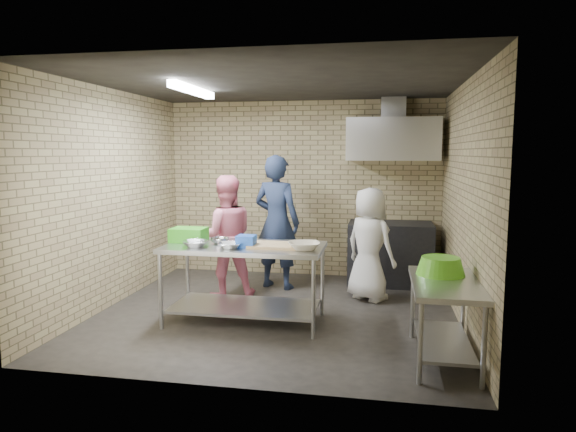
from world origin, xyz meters
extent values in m
plane|color=black|center=(0.00, 0.00, 0.00)|extent=(4.20, 4.20, 0.00)
plane|color=black|center=(0.00, 0.00, 2.70)|extent=(4.20, 4.20, 0.00)
cube|color=tan|center=(0.00, 2.00, 1.35)|extent=(4.20, 0.06, 2.70)
cube|color=tan|center=(0.00, -2.00, 1.35)|extent=(4.20, 0.06, 2.70)
cube|color=tan|center=(-2.10, 0.00, 1.35)|extent=(0.06, 4.00, 2.70)
cube|color=tan|center=(2.10, 0.00, 1.35)|extent=(0.06, 4.00, 2.70)
cube|color=#A9ACB0|center=(-0.29, -0.39, 0.44)|extent=(1.77, 0.88, 0.88)
cube|color=silver|center=(1.80, -1.10, 0.38)|extent=(0.60, 1.20, 0.75)
cube|color=black|center=(1.35, 1.65, 0.45)|extent=(1.20, 0.70, 0.90)
cube|color=silver|center=(1.35, 1.70, 2.10)|extent=(1.30, 0.60, 0.60)
cube|color=#A5A8AD|center=(1.35, 1.85, 2.55)|extent=(0.35, 0.30, 0.30)
cube|color=#3F2B19|center=(1.65, 1.89, 1.92)|extent=(0.80, 0.20, 0.04)
cube|color=white|center=(-1.00, 0.00, 2.64)|extent=(0.10, 1.25, 0.08)
cube|color=green|center=(-0.99, -0.27, 0.96)|extent=(0.39, 0.29, 0.16)
cube|color=blue|center=(-0.24, -0.49, 0.95)|extent=(0.20, 0.20, 0.13)
cube|color=tan|center=(0.06, -0.41, 0.90)|extent=(0.54, 0.41, 0.03)
imported|color=#A8ABAF|center=(-0.79, -0.59, 0.92)|extent=(0.33, 0.33, 0.07)
imported|color=#B9BCC1|center=(-0.59, -0.34, 0.92)|extent=(0.26, 0.26, 0.07)
imported|color=silver|center=(-0.39, -0.61, 0.92)|extent=(0.31, 0.31, 0.06)
imported|color=beige|center=(0.41, -0.54, 0.93)|extent=(0.41, 0.41, 0.08)
cylinder|color=#B22619|center=(1.40, 1.89, 2.03)|extent=(0.07, 0.07, 0.18)
cylinder|color=green|center=(1.80, 1.89, 2.02)|extent=(0.06, 0.06, 0.15)
imported|color=black|center=(-0.23, 1.15, 0.94)|extent=(0.79, 0.63, 1.88)
imported|color=pink|center=(-0.81, 0.58, 0.81)|extent=(0.96, 0.87, 1.62)
imported|color=silver|center=(1.07, 0.78, 0.73)|extent=(0.85, 0.80, 1.47)
camera|label=1|loc=(1.21, -5.82, 1.91)|focal=31.85mm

